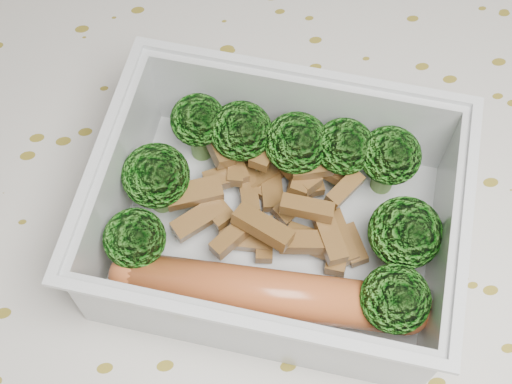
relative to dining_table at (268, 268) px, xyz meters
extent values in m
cube|color=brown|center=(0.00, 0.00, 0.06)|extent=(1.40, 0.90, 0.04)
cube|color=silver|center=(0.00, 0.00, 0.09)|extent=(1.46, 0.96, 0.01)
cube|color=silver|center=(0.00, -0.02, 0.09)|extent=(0.23, 0.20, 0.00)
cube|color=silver|center=(0.03, 0.05, 0.12)|extent=(0.17, 0.08, 0.06)
cube|color=silver|center=(-0.03, -0.08, 0.12)|extent=(0.17, 0.08, 0.06)
cube|color=silver|center=(0.08, -0.05, 0.12)|extent=(0.06, 0.13, 0.06)
cube|color=silver|center=(-0.08, 0.02, 0.12)|extent=(0.06, 0.13, 0.06)
cube|color=silver|center=(0.03, 0.05, 0.16)|extent=(0.18, 0.08, 0.00)
cube|color=silver|center=(-0.03, -0.09, 0.16)|extent=(0.18, 0.08, 0.00)
cube|color=silver|center=(0.09, -0.05, 0.16)|extent=(0.06, 0.13, 0.00)
cube|color=silver|center=(-0.09, 0.02, 0.16)|extent=(0.06, 0.13, 0.00)
cylinder|color=#608C3F|center=(-0.03, 0.05, 0.11)|extent=(0.02, 0.02, 0.02)
ellipsoid|color=#3B8224|center=(-0.03, 0.05, 0.13)|extent=(0.03, 0.03, 0.03)
cylinder|color=#608C3F|center=(-0.01, 0.04, 0.10)|extent=(0.02, 0.02, 0.02)
ellipsoid|color=#3B8224|center=(-0.01, 0.04, 0.13)|extent=(0.04, 0.04, 0.03)
cylinder|color=#608C3F|center=(0.02, 0.02, 0.10)|extent=(0.02, 0.02, 0.02)
ellipsoid|color=#3B8224|center=(0.02, 0.02, 0.13)|extent=(0.04, 0.04, 0.03)
cylinder|color=#608C3F|center=(0.05, 0.02, 0.11)|extent=(0.02, 0.02, 0.02)
ellipsoid|color=#3B8224|center=(0.05, 0.02, 0.13)|extent=(0.03, 0.03, 0.03)
cylinder|color=#608C3F|center=(0.07, 0.01, 0.11)|extent=(0.02, 0.02, 0.02)
ellipsoid|color=#3B8224|center=(0.07, 0.01, 0.13)|extent=(0.04, 0.04, 0.03)
cylinder|color=#608C3F|center=(-0.06, 0.02, 0.10)|extent=(0.02, 0.02, 0.02)
ellipsoid|color=#3B8224|center=(-0.06, 0.02, 0.13)|extent=(0.04, 0.04, 0.03)
cylinder|color=#608C3F|center=(0.07, -0.04, 0.10)|extent=(0.02, 0.02, 0.02)
ellipsoid|color=#3B8224|center=(0.07, -0.04, 0.13)|extent=(0.04, 0.04, 0.03)
cylinder|color=#608C3F|center=(-0.08, -0.02, 0.11)|extent=(0.02, 0.02, 0.02)
ellipsoid|color=#3B8224|center=(-0.08, -0.02, 0.13)|extent=(0.03, 0.03, 0.03)
cylinder|color=#608C3F|center=(0.05, -0.08, 0.10)|extent=(0.02, 0.02, 0.02)
ellipsoid|color=#3B8224|center=(0.05, -0.08, 0.13)|extent=(0.04, 0.04, 0.03)
cube|color=brown|center=(-0.02, -0.02, 0.11)|extent=(0.03, 0.03, 0.01)
cube|color=brown|center=(-0.01, -0.02, 0.12)|extent=(0.03, 0.03, 0.01)
cube|color=brown|center=(0.03, 0.01, 0.12)|extent=(0.03, 0.01, 0.01)
cube|color=brown|center=(0.03, -0.04, 0.10)|extent=(0.02, 0.03, 0.01)
cube|color=brown|center=(0.04, 0.01, 0.11)|extent=(0.03, 0.02, 0.01)
cube|color=brown|center=(-0.01, 0.01, 0.10)|extent=(0.01, 0.03, 0.01)
cube|color=brown|center=(-0.03, 0.00, 0.11)|extent=(0.03, 0.03, 0.01)
cube|color=brown|center=(0.04, -0.03, 0.10)|extent=(0.01, 0.02, 0.01)
cube|color=brown|center=(-0.04, 0.01, 0.12)|extent=(0.03, 0.02, 0.01)
cube|color=brown|center=(0.02, -0.02, 0.12)|extent=(0.03, 0.02, 0.01)
cube|color=brown|center=(0.03, -0.03, 0.11)|extent=(0.01, 0.03, 0.01)
cube|color=brown|center=(-0.01, -0.02, 0.10)|extent=(0.01, 0.03, 0.01)
cube|color=brown|center=(0.00, 0.03, 0.12)|extent=(0.02, 0.03, 0.01)
cube|color=brown|center=(0.00, 0.02, 0.10)|extent=(0.03, 0.02, 0.01)
cube|color=brown|center=(0.02, -0.03, 0.11)|extent=(0.03, 0.02, 0.01)
cube|color=brown|center=(-0.03, 0.04, 0.12)|extent=(0.02, 0.03, 0.01)
cube|color=brown|center=(0.02, 0.01, 0.11)|extent=(0.02, 0.03, 0.01)
cube|color=brown|center=(0.02, -0.03, 0.10)|extent=(0.04, 0.03, 0.01)
cube|color=brown|center=(-0.01, 0.02, 0.10)|extent=(0.03, 0.03, 0.01)
cube|color=brown|center=(0.04, -0.03, 0.10)|extent=(0.02, 0.04, 0.01)
cube|color=brown|center=(0.00, 0.01, 0.10)|extent=(0.02, 0.03, 0.01)
cube|color=brown|center=(-0.02, 0.02, 0.11)|extent=(0.03, 0.02, 0.01)
cube|color=brown|center=(-0.02, -0.02, 0.10)|extent=(0.03, 0.02, 0.01)
cube|color=brown|center=(0.03, 0.01, 0.10)|extent=(0.01, 0.02, 0.01)
cube|color=brown|center=(0.01, 0.00, 0.10)|extent=(0.03, 0.02, 0.01)
cube|color=brown|center=(0.04, -0.01, 0.12)|extent=(0.03, 0.02, 0.01)
cube|color=brown|center=(0.02, 0.01, 0.11)|extent=(0.02, 0.03, 0.01)
cube|color=brown|center=(-0.04, -0.01, 0.11)|extent=(0.03, 0.02, 0.01)
cube|color=brown|center=(-0.02, 0.03, 0.11)|extent=(0.02, 0.03, 0.01)
cylinder|color=#B4552A|center=(-0.01, -0.06, 0.12)|extent=(0.15, 0.07, 0.03)
sphere|color=#B4552A|center=(0.06, -0.08, 0.12)|extent=(0.03, 0.03, 0.03)
sphere|color=#B4552A|center=(-0.08, -0.04, 0.12)|extent=(0.03, 0.03, 0.03)
camera|label=1|loc=(-0.04, -0.18, 0.48)|focal=50.00mm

